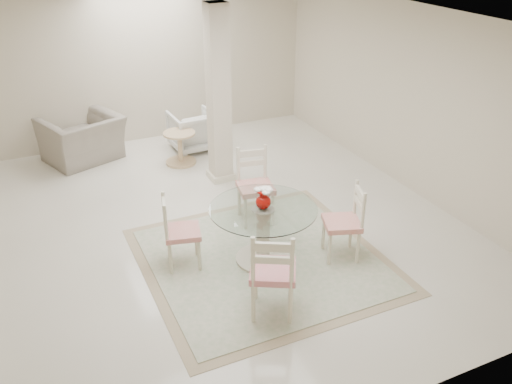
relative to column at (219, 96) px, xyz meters
name	(u,v)px	position (x,y,z in m)	size (l,w,h in m)	color
ground	(222,222)	(-0.50, -1.30, -1.35)	(7.00, 7.00, 0.00)	white
room_shell	(218,91)	(-0.50, -1.30, 0.51)	(6.02, 7.02, 2.71)	beige
column	(219,96)	(0.00, 0.00, 0.00)	(0.30, 0.30, 2.70)	beige
area_rug	(263,260)	(-0.39, -2.38, -1.34)	(2.83, 2.83, 0.02)	tan
dining_table	(263,235)	(-0.39, -2.38, -0.98)	(1.27, 1.27, 0.73)	beige
red_vase	(264,198)	(-0.39, -2.38, -0.48)	(0.21, 0.20, 0.27)	#A10A04
dining_chair_east	(348,217)	(0.57, -2.71, -0.79)	(0.54, 0.54, 1.06)	#F3E7C7
dining_chair_north	(254,180)	(-0.06, -1.41, -0.75)	(0.53, 0.53, 1.14)	beige
dining_chair_west	(176,227)	(-1.35, -2.04, -0.81)	(0.49, 0.49, 1.02)	beige
dining_chair_south	(273,268)	(-0.74, -3.34, -0.74)	(0.63, 0.63, 1.16)	beige
recliner_taupe	(83,139)	(-1.85, 1.64, -0.96)	(1.19, 1.04, 0.77)	gray
armchair_white	(193,131)	(-0.01, 1.33, -1.00)	(0.74, 0.76, 0.69)	silver
side_table	(180,149)	(-0.41, 0.82, -1.09)	(0.53, 0.53, 0.55)	#D9AC85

